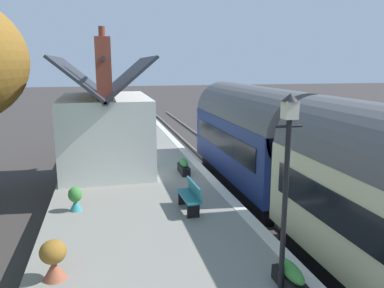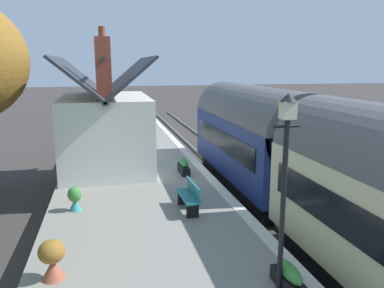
{
  "view_description": "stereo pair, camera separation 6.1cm",
  "coord_description": "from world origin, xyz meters",
  "px_view_note": "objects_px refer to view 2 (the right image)",
  "views": [
    {
      "loc": [
        -14.81,
        5.1,
        5.16
      ],
      "look_at": [
        0.52,
        1.5,
        1.85
      ],
      "focal_mm": 35.52,
      "sensor_mm": 36.0,
      "label": 1
    },
    {
      "loc": [
        -14.82,
        5.04,
        5.16
      ],
      "look_at": [
        0.52,
        1.5,
        1.85
      ],
      "focal_mm": 35.52,
      "sensor_mm": 36.0,
      "label": 2
    }
  ],
  "objects_px": {
    "station_building": "(106,129)",
    "planter_edge_near": "(103,128)",
    "planter_corner_building": "(184,167)",
    "bench_mid_platform": "(142,124)",
    "planter_bench_left": "(289,278)",
    "bench_near_building": "(144,131)",
    "planter_edge_far": "(133,122)",
    "lamp_post_platform": "(285,158)",
    "bench_by_lamp": "(190,195)",
    "planter_bench_right": "(52,259)",
    "planter_under_sign": "(75,199)",
    "train": "(299,159)"
  },
  "relations": [
    {
      "from": "planter_edge_far",
      "to": "lamp_post_platform",
      "type": "distance_m",
      "value": 20.4
    },
    {
      "from": "planter_under_sign",
      "to": "planter_edge_far",
      "type": "height_order",
      "value": "planter_edge_far"
    },
    {
      "from": "planter_bench_right",
      "to": "planter_corner_building",
      "type": "distance_m",
      "value": 8.08
    },
    {
      "from": "lamp_post_platform",
      "to": "planter_edge_far",
      "type": "bearing_deg",
      "value": 3.45
    },
    {
      "from": "train",
      "to": "lamp_post_platform",
      "type": "relative_size",
      "value": 4.27
    },
    {
      "from": "planter_edge_far",
      "to": "planter_corner_building",
      "type": "bearing_deg",
      "value": -174.75
    },
    {
      "from": "planter_bench_right",
      "to": "planter_edge_far",
      "type": "bearing_deg",
      "value": -9.32
    },
    {
      "from": "bench_mid_platform",
      "to": "planter_bench_left",
      "type": "xyz_separation_m",
      "value": [
        -18.51,
        -0.99,
        -0.21
      ]
    },
    {
      "from": "train",
      "to": "station_building",
      "type": "bearing_deg",
      "value": 46.74
    },
    {
      "from": "bench_mid_platform",
      "to": "planter_bench_left",
      "type": "distance_m",
      "value": 18.54
    },
    {
      "from": "planter_corner_building",
      "to": "station_building",
      "type": "bearing_deg",
      "value": 59.5
    },
    {
      "from": "planter_corner_building",
      "to": "lamp_post_platform",
      "type": "xyz_separation_m",
      "value": [
        -8.38,
        -0.13,
        2.37
      ]
    },
    {
      "from": "bench_mid_platform",
      "to": "planter_bench_right",
      "type": "xyz_separation_m",
      "value": [
        -17.04,
        3.51,
        -0.04
      ]
    },
    {
      "from": "planter_bench_right",
      "to": "planter_edge_near",
      "type": "relative_size",
      "value": 0.81
    },
    {
      "from": "planter_bench_left",
      "to": "planter_edge_near",
      "type": "xyz_separation_m",
      "value": [
        18.8,
        3.45,
        0.0
      ]
    },
    {
      "from": "train",
      "to": "bench_by_lamp",
      "type": "bearing_deg",
      "value": 91.88
    },
    {
      "from": "station_building",
      "to": "bench_by_lamp",
      "type": "height_order",
      "value": "station_building"
    },
    {
      "from": "planter_corner_building",
      "to": "bench_near_building",
      "type": "bearing_deg",
      "value": 6.19
    },
    {
      "from": "planter_under_sign",
      "to": "planter_edge_far",
      "type": "distance_m",
      "value": 15.28
    },
    {
      "from": "station_building",
      "to": "bench_by_lamp",
      "type": "relative_size",
      "value": 4.21
    },
    {
      "from": "train",
      "to": "bench_by_lamp",
      "type": "xyz_separation_m",
      "value": [
        -0.12,
        3.58,
        -0.88
      ]
    },
    {
      "from": "planter_bench_left",
      "to": "planter_edge_far",
      "type": "relative_size",
      "value": 1.33
    },
    {
      "from": "bench_near_building",
      "to": "planter_edge_far",
      "type": "relative_size",
      "value": 1.83
    },
    {
      "from": "bench_near_building",
      "to": "planter_edge_near",
      "type": "height_order",
      "value": "bench_near_building"
    },
    {
      "from": "train",
      "to": "planter_under_sign",
      "type": "bearing_deg",
      "value": 84.46
    },
    {
      "from": "train",
      "to": "planter_edge_far",
      "type": "distance_m",
      "value": 16.22
    },
    {
      "from": "planter_bench_left",
      "to": "planter_edge_near",
      "type": "distance_m",
      "value": 19.11
    },
    {
      "from": "station_building",
      "to": "planter_edge_near",
      "type": "xyz_separation_m",
      "value": [
        8.66,
        0.17,
        -1.39
      ]
    },
    {
      "from": "planter_bench_left",
      "to": "planter_corner_building",
      "type": "relative_size",
      "value": 0.94
    },
    {
      "from": "lamp_post_platform",
      "to": "bench_mid_platform",
      "type": "bearing_deg",
      "value": 2.46
    },
    {
      "from": "train",
      "to": "planter_bench_left",
      "type": "bearing_deg",
      "value": 150.17
    },
    {
      "from": "train",
      "to": "planter_bench_right",
      "type": "distance_m",
      "value": 7.82
    },
    {
      "from": "bench_mid_platform",
      "to": "bench_near_building",
      "type": "bearing_deg",
      "value": 176.62
    },
    {
      "from": "planter_bench_left",
      "to": "planter_bench_right",
      "type": "distance_m",
      "value": 4.74
    },
    {
      "from": "lamp_post_platform",
      "to": "bench_near_building",
      "type": "bearing_deg",
      "value": 3.41
    },
    {
      "from": "bench_by_lamp",
      "to": "bench_near_building",
      "type": "distance_m",
      "value": 11.47
    },
    {
      "from": "bench_near_building",
      "to": "planter_bench_right",
      "type": "xyz_separation_m",
      "value": [
        -14.45,
        3.35,
        -0.04
      ]
    },
    {
      "from": "planter_bench_left",
      "to": "planter_bench_right",
      "type": "relative_size",
      "value": 1.22
    },
    {
      "from": "planter_bench_right",
      "to": "planter_edge_far",
      "type": "xyz_separation_m",
      "value": [
        18.78,
        -3.08,
        -0.04
      ]
    },
    {
      "from": "planter_under_sign",
      "to": "bench_by_lamp",
      "type": "bearing_deg",
      "value": -103.26
    },
    {
      "from": "planter_edge_near",
      "to": "planter_edge_far",
      "type": "height_order",
      "value": "planter_edge_far"
    },
    {
      "from": "bench_mid_platform",
      "to": "lamp_post_platform",
      "type": "height_order",
      "value": "lamp_post_platform"
    },
    {
      "from": "station_building",
      "to": "planter_bench_right",
      "type": "xyz_separation_m",
      "value": [
        -8.66,
        1.21,
        -1.22
      ]
    },
    {
      "from": "planter_bench_left",
      "to": "planter_corner_building",
      "type": "bearing_deg",
      "value": 2.24
    },
    {
      "from": "train",
      "to": "bench_near_building",
      "type": "bearing_deg",
      "value": 18.37
    },
    {
      "from": "planter_edge_near",
      "to": "lamp_post_platform",
      "type": "distance_m",
      "value": 19.21
    },
    {
      "from": "planter_edge_near",
      "to": "bench_by_lamp",
      "type": "bearing_deg",
      "value": -170.14
    },
    {
      "from": "bench_near_building",
      "to": "planter_edge_near",
      "type": "relative_size",
      "value": 1.36
    },
    {
      "from": "planter_bench_right",
      "to": "planter_edge_near",
      "type": "distance_m",
      "value": 17.36
    },
    {
      "from": "station_building",
      "to": "bench_by_lamp",
      "type": "xyz_separation_m",
      "value": [
        -5.68,
        -2.33,
        -1.18
      ]
    }
  ]
}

